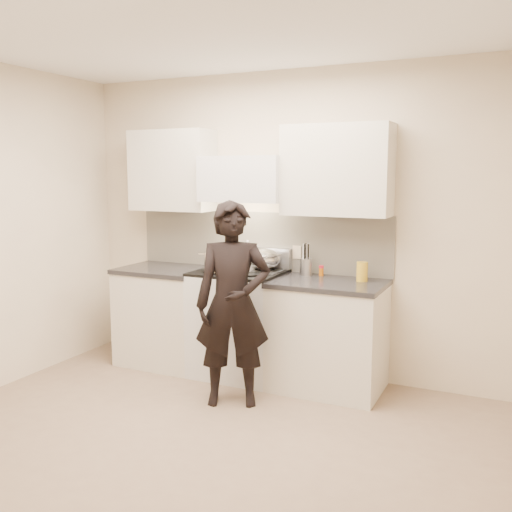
# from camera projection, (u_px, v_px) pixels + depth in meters

# --- Properties ---
(ground_plane) EXTENTS (4.00, 4.00, 0.00)m
(ground_plane) POSITION_uv_depth(u_px,v_px,m) (183.00, 448.00, 3.77)
(ground_plane) COLOR #846E57
(room_shell) EXTENTS (4.04, 3.54, 2.70)m
(room_shell) POSITION_uv_depth(u_px,v_px,m) (201.00, 203.00, 3.90)
(room_shell) COLOR beige
(room_shell) RESTS_ON ground
(stove) EXTENTS (0.76, 0.65, 0.96)m
(stove) POSITION_uv_depth(u_px,v_px,m) (239.00, 323.00, 5.11)
(stove) COLOR silver
(stove) RESTS_ON ground
(counter_right) EXTENTS (0.92, 0.67, 0.92)m
(counter_right) POSITION_uv_depth(u_px,v_px,m) (328.00, 335.00, 4.76)
(counter_right) COLOR beige
(counter_right) RESTS_ON ground
(counter_left) EXTENTS (0.82, 0.67, 0.92)m
(counter_left) POSITION_uv_depth(u_px,v_px,m) (166.00, 315.00, 5.43)
(counter_left) COLOR beige
(counter_left) RESTS_ON ground
(wok) EXTENTS (0.35, 0.44, 0.29)m
(wok) POSITION_uv_depth(u_px,v_px,m) (262.00, 258.00, 5.04)
(wok) COLOR silver
(wok) RESTS_ON stove
(stock_pot) EXTENTS (0.35, 0.30, 0.17)m
(stock_pot) POSITION_uv_depth(u_px,v_px,m) (219.00, 261.00, 4.95)
(stock_pot) COLOR silver
(stock_pot) RESTS_ON stove
(utensil_crock) EXTENTS (0.10, 0.10, 0.28)m
(utensil_crock) POSITION_uv_depth(u_px,v_px,m) (306.00, 266.00, 4.95)
(utensil_crock) COLOR #AEB0B9
(utensil_crock) RESTS_ON counter_right
(spice_jar) EXTENTS (0.04, 0.04, 0.09)m
(spice_jar) POSITION_uv_depth(u_px,v_px,m) (321.00, 271.00, 4.93)
(spice_jar) COLOR #C15F0A
(spice_jar) RESTS_ON counter_right
(oil_glass) EXTENTS (0.09, 0.09, 0.16)m
(oil_glass) POSITION_uv_depth(u_px,v_px,m) (362.00, 272.00, 4.68)
(oil_glass) COLOR gold
(oil_glass) RESTS_ON counter_right
(person) EXTENTS (0.69, 0.59, 1.60)m
(person) POSITION_uv_depth(u_px,v_px,m) (233.00, 304.00, 4.41)
(person) COLOR black
(person) RESTS_ON ground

